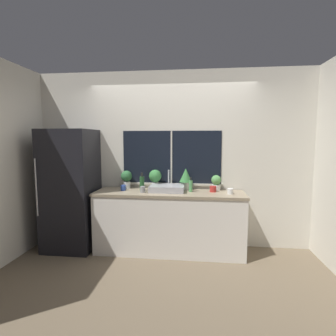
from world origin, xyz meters
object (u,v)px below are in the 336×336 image
(potted_plant_center_left, at_px, (155,177))
(mug_red, at_px, (213,189))
(refrigerator, at_px, (71,190))
(potted_plant_center_right, at_px, (186,177))
(potted_plant_far_right, at_px, (216,182))
(mug_blue, at_px, (123,188))
(mug_white, at_px, (230,191))
(sink, at_px, (167,188))
(potted_plant_far_left, at_px, (126,178))
(mug_grey, at_px, (143,189))
(bottle_tall, at_px, (142,183))
(soap_bottle, at_px, (191,186))

(potted_plant_center_left, height_order, mug_red, potted_plant_center_left)
(refrigerator, height_order, potted_plant_center_right, refrigerator)
(refrigerator, bearing_deg, potted_plant_center_left, 10.33)
(potted_plant_far_right, bearing_deg, mug_blue, -172.82)
(refrigerator, bearing_deg, mug_white, -0.65)
(mug_blue, bearing_deg, refrigerator, -176.10)
(sink, distance_m, potted_plant_center_left, 0.30)
(potted_plant_far_left, xyz_separation_m, potted_plant_center_right, (0.92, -0.00, 0.04))
(mug_red, distance_m, mug_grey, 1.02)
(bottle_tall, bearing_deg, mug_white, -4.29)
(potted_plant_center_left, distance_m, soap_bottle, 0.58)
(mug_red, distance_m, mug_white, 0.26)
(refrigerator, xyz_separation_m, mug_white, (2.36, -0.03, 0.04))
(potted_plant_far_left, bearing_deg, mug_red, -5.59)
(refrigerator, height_order, soap_bottle, refrigerator)
(potted_plant_center_right, bearing_deg, sink, -147.36)
(potted_plant_far_right, bearing_deg, mug_white, -54.90)
(potted_plant_center_left, distance_m, potted_plant_far_right, 0.93)
(mug_white, bearing_deg, mug_blue, 177.02)
(soap_bottle, xyz_separation_m, mug_grey, (-0.68, -0.14, -0.05))
(potted_plant_center_left, distance_m, mug_white, 1.14)
(refrigerator, relative_size, potted_plant_far_right, 7.90)
(mug_white, bearing_deg, mug_grey, -178.28)
(potted_plant_far_right, bearing_deg, soap_bottle, -157.66)
(refrigerator, distance_m, mug_grey, 1.12)
(refrigerator, bearing_deg, mug_grey, -3.26)
(potted_plant_center_left, bearing_deg, potted_plant_far_left, -180.00)
(potted_plant_center_right, height_order, bottle_tall, potted_plant_center_right)
(refrigerator, xyz_separation_m, potted_plant_far_left, (0.80, 0.23, 0.16))
(potted_plant_center_right, height_order, mug_red, potted_plant_center_right)
(mug_blue, xyz_separation_m, mug_grey, (0.32, -0.12, 0.00))
(potted_plant_center_right, bearing_deg, potted_plant_far_right, 0.00)
(mug_red, relative_size, mug_blue, 1.16)
(mug_blue, bearing_deg, potted_plant_center_left, 20.87)
(potted_plant_far_left, xyz_separation_m, potted_plant_center_left, (0.45, 0.00, 0.02))
(sink, relative_size, mug_red, 5.37)
(mug_blue, bearing_deg, mug_grey, -20.09)
(mug_red, bearing_deg, potted_plant_center_left, 171.55)
(sink, distance_m, soap_bottle, 0.35)
(potted_plant_far_left, relative_size, mug_blue, 3.43)
(soap_bottle, relative_size, mug_blue, 2.65)
(potted_plant_far_right, height_order, mug_white, potted_plant_far_right)
(sink, bearing_deg, potted_plant_far_right, 13.22)
(potted_plant_far_right, relative_size, bottle_tall, 0.84)
(refrigerator, distance_m, mug_white, 2.36)
(sink, xyz_separation_m, potted_plant_center_right, (0.26, 0.17, 0.15))
(soap_bottle, bearing_deg, mug_red, 4.40)
(sink, distance_m, bottle_tall, 0.38)
(potted_plant_far_left, height_order, mug_red, potted_plant_far_left)
(mug_red, xyz_separation_m, mug_blue, (-1.33, -0.04, -0.00))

